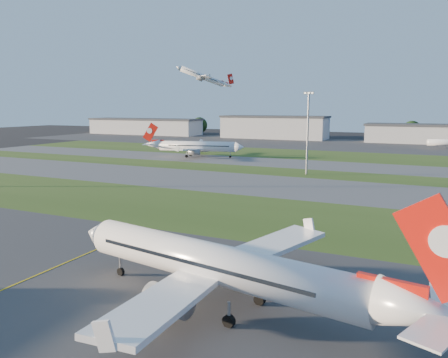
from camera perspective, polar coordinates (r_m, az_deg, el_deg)
The scene contains 17 objects.
grass_strip_a at distance 95.33m, azimuth -6.68°, elevation -3.52°, with size 300.00×34.00×0.01m, color #304918.
taxiway_a at distance 124.05m, azimuth 1.32°, elevation -0.43°, with size 300.00×32.00×0.01m, color #515154.
grass_strip_b at distance 147.01m, azimuth 5.23°, elevation 1.09°, with size 300.00×18.00×0.01m, color #304918.
taxiway_b at distance 167.70m, azimuth 7.78°, elevation 2.07°, with size 300.00×26.00×0.01m, color #515154.
grass_strip_c at distance 199.26m, azimuth 10.60°, elevation 3.16°, with size 300.00×40.00×0.01m, color #304918.
apron_far at distance 257.57m, azimuth 13.95°, elevation 4.43°, with size 400.00×80.00×0.01m, color #333335.
airliner_parked at distance 47.20m, azimuth -0.93°, elevation -11.21°, with size 42.10×35.42×13.23m.
airliner_taxiing at distance 186.13m, azimuth -3.64°, elevation 4.26°, with size 40.71×34.18×12.86m.
airliner_departing at distance 277.41m, azimuth -2.82°, elevation 13.22°, with size 29.18×25.34×10.70m.
light_mast_centre at distance 139.33m, azimuth 10.89°, elevation 6.62°, with size 3.20×0.70×25.80m.
hangar_far_west at distance 345.43m, azimuth -10.32°, elevation 6.79°, with size 91.80×23.00×12.20m.
hangar_west at distance 297.53m, azimuth 6.56°, elevation 6.76°, with size 71.40×23.00×15.20m.
hangar_east at distance 282.47m, azimuth 26.26°, elevation 5.31°, with size 81.60×23.00×11.20m.
tree_far_west at distance 379.91m, azimuth -14.15°, elevation 6.93°, with size 11.00×11.00×12.00m.
tree_west at distance 337.14m, azimuth -3.23°, elevation 7.03°, with size 12.10×12.10×13.20m.
tree_mid_west at distance 301.38m, azimuth 11.76°, elevation 6.32°, with size 9.90×9.90×10.80m.
tree_mid_east at distance 296.46m, azimuth 23.32°, elevation 5.89°, with size 11.55×11.55×12.60m.
Camera 1 is at (48.96, -26.97, 21.30)m, focal length 35.00 mm.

